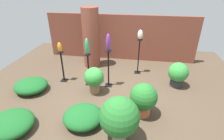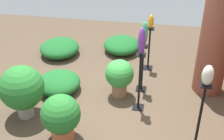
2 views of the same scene
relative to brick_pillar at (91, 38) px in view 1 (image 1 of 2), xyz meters
The scene contains 18 objects.
ground_plane 2.34m from the brick_pillar, 63.87° to the right, with size 8.00×8.00×0.00m, color #4C3D2D.
brick_wall_back 1.23m from the brick_pillar, 40.46° to the left, with size 5.60×0.12×1.71m, color brown.
brick_pillar is the anchor object (origin of this frame).
pedestal_ivory 1.75m from the brick_pillar, 10.84° to the right, with size 0.20×0.20×1.16m.
pedestal_jade 1.42m from the brick_pillar, 79.39° to the right, with size 0.20×0.20×0.96m.
pedestal_amber 1.47m from the brick_pillar, 116.33° to the right, with size 0.20×0.20×0.95m.
pedestal_violet 1.61m from the brick_pillar, 56.95° to the right, with size 0.20×0.20×1.10m.
art_vase_ivory 1.71m from the brick_pillar, 10.84° to the right, with size 0.16×0.16×0.30m, color beige.
art_vase_jade 1.30m from the brick_pillar, 79.39° to the right, with size 0.12×0.13×0.47m, color #2D9356.
art_vase_amber 1.34m from the brick_pillar, 116.33° to the right, with size 0.12×0.11×0.30m, color orange.
art_vase_violet 1.55m from the brick_pillar, 56.95° to the right, with size 0.13×0.13×0.48m, color #6B2D8C.
potted_plant_near_pillar 3.03m from the brick_pillar, 19.08° to the right, with size 0.57×0.57×0.74m.
potted_plant_back_center 3.05m from the brick_pillar, 52.59° to the right, with size 0.62×0.62×0.81m.
potted_plant_front_right 3.50m from the brick_pillar, 66.75° to the right, with size 0.76×0.76×0.96m.
potted_plant_mid_right 1.84m from the brick_pillar, 73.18° to the right, with size 0.53×0.53×0.75m.
foliage_bed_east 3.52m from the brick_pillar, 104.89° to the right, with size 0.96×0.91×0.34m, color #195923.
foliage_bed_west 3.03m from the brick_pillar, 79.27° to the right, with size 0.87×0.84×0.34m, color #195923.
foliage_bed_center 2.43m from the brick_pillar, 124.30° to the right, with size 0.91×0.85×0.33m, color #195923.
Camera 1 is at (0.69, -3.74, 2.81)m, focal length 28.00 mm.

